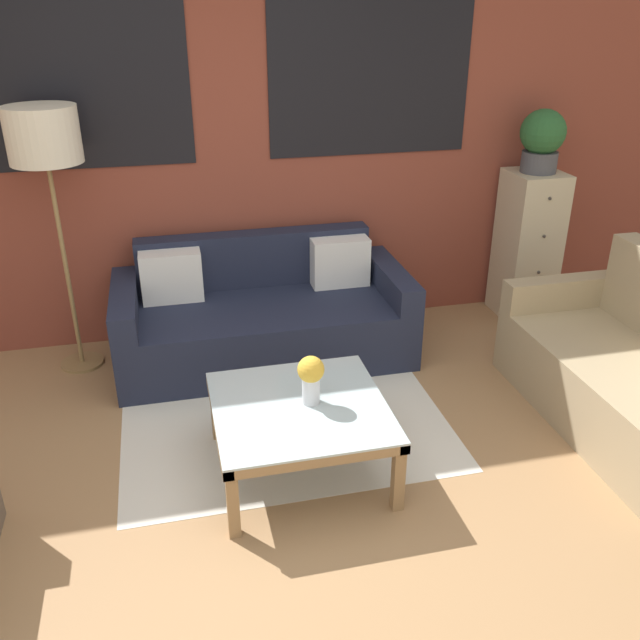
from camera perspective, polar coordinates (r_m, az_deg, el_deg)
ground_plane at (r=3.18m, az=-0.52°, el=-19.52°), size 16.00×16.00×0.00m
wall_back_brick at (r=4.73m, az=-7.46°, el=15.14°), size 8.40×0.09×2.80m
rug at (r=4.12m, az=-3.34°, el=-7.54°), size 1.86×1.66×0.00m
couch_dark at (r=4.62m, az=-4.82°, el=0.26°), size 1.94×0.88×0.78m
settee_vintage at (r=4.24m, az=25.12°, el=-4.29°), size 0.80×1.60×0.92m
coffee_table at (r=3.45m, az=-1.71°, el=-8.02°), size 0.86×0.86×0.40m
floor_lamp at (r=4.39m, az=-22.18°, el=13.56°), size 0.42×0.42×1.69m
drawer_cabinet at (r=5.36m, az=17.05°, el=6.04°), size 0.38×0.42×1.11m
potted_plant at (r=5.17m, az=18.20°, el=14.29°), size 0.32×0.32×0.44m
flower_vase at (r=3.36m, az=-0.77°, el=-4.75°), size 0.14×0.14×0.26m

